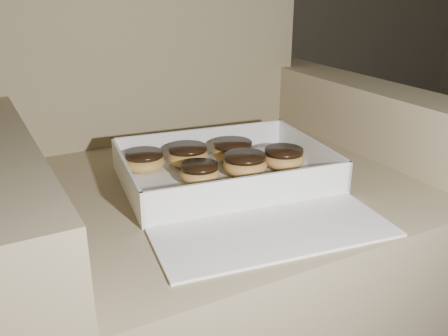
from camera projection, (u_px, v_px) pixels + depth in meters
name	position (u px, v px, depth m)	size (l,w,h in m)	color
armchair	(205.00, 221.00, 1.16)	(0.97, 0.82, 1.02)	#998B61
bakery_box	(233.00, 182.00, 0.99)	(0.47, 0.53, 0.07)	white
donut_a	(200.00, 173.00, 0.99)	(0.08, 0.08, 0.04)	gold
donut_b	(284.00, 158.00, 1.07)	(0.09, 0.09, 0.04)	gold
donut_c	(233.00, 151.00, 1.10)	(0.09, 0.09, 0.05)	gold
donut_d	(245.00, 164.00, 1.03)	(0.09, 0.09, 0.05)	gold
donut_e	(145.00, 161.00, 1.05)	(0.09, 0.09, 0.04)	gold
donut_f	(188.00, 155.00, 1.08)	(0.09, 0.09, 0.05)	gold
crumb_a	(284.00, 176.00, 1.03)	(0.01, 0.01, 0.00)	black
crumb_b	(308.00, 172.00, 1.05)	(0.01, 0.01, 0.00)	black
crumb_c	(156.00, 215.00, 0.86)	(0.01, 0.01, 0.00)	black
crumb_d	(194.00, 201.00, 0.91)	(0.01, 0.01, 0.00)	black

